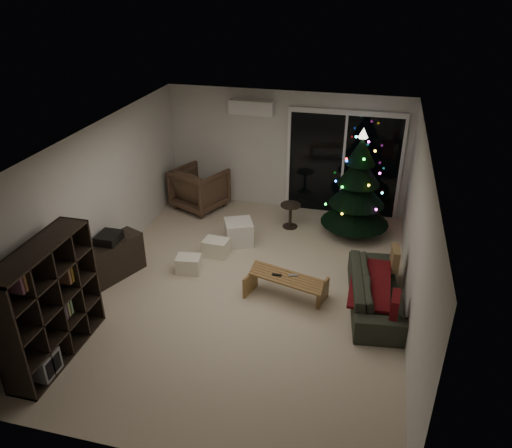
{
  "coord_description": "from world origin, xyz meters",
  "views": [
    {
      "loc": [
        1.79,
        -6.47,
        4.7
      ],
      "look_at": [
        0.1,
        0.3,
        1.05
      ],
      "focal_mm": 35.0,
      "sensor_mm": 36.0,
      "label": 1
    }
  ],
  "objects_px": {
    "coffee_table": "(286,287)",
    "christmas_tree": "(358,183)",
    "bookshelf": "(35,302)",
    "sofa": "(376,291)",
    "media_cabinet": "(112,259)",
    "armchair": "(200,188)"
  },
  "relations": [
    {
      "from": "bookshelf",
      "to": "sofa",
      "type": "xyz_separation_m",
      "value": [
        4.3,
        2.12,
        -0.55
      ]
    },
    {
      "from": "bookshelf",
      "to": "christmas_tree",
      "type": "distance_m",
      "value": 5.84
    },
    {
      "from": "bookshelf",
      "to": "coffee_table",
      "type": "height_order",
      "value": "bookshelf"
    },
    {
      "from": "armchair",
      "to": "coffee_table",
      "type": "height_order",
      "value": "armchair"
    },
    {
      "from": "media_cabinet",
      "to": "coffee_table",
      "type": "relative_size",
      "value": 0.88
    },
    {
      "from": "bookshelf",
      "to": "armchair",
      "type": "bearing_deg",
      "value": 62.01
    },
    {
      "from": "sofa",
      "to": "christmas_tree",
      "type": "xyz_separation_m",
      "value": [
        -0.49,
        2.31,
        0.78
      ]
    },
    {
      "from": "coffee_table",
      "to": "christmas_tree",
      "type": "distance_m",
      "value": 2.71
    },
    {
      "from": "media_cabinet",
      "to": "armchair",
      "type": "height_order",
      "value": "armchair"
    },
    {
      "from": "armchair",
      "to": "sofa",
      "type": "height_order",
      "value": "armchair"
    },
    {
      "from": "bookshelf",
      "to": "christmas_tree",
      "type": "bearing_deg",
      "value": 27.3
    },
    {
      "from": "sofa",
      "to": "coffee_table",
      "type": "distance_m",
      "value": 1.38
    },
    {
      "from": "bookshelf",
      "to": "media_cabinet",
      "type": "relative_size",
      "value": 1.54
    },
    {
      "from": "coffee_table",
      "to": "sofa",
      "type": "bearing_deg",
      "value": 19.73
    },
    {
      "from": "armchair",
      "to": "christmas_tree",
      "type": "bearing_deg",
      "value": -163.04
    },
    {
      "from": "bookshelf",
      "to": "coffee_table",
      "type": "distance_m",
      "value": 3.61
    },
    {
      "from": "bookshelf",
      "to": "coffee_table",
      "type": "xyz_separation_m",
      "value": [
        2.93,
        2.01,
        -0.63
      ]
    },
    {
      "from": "media_cabinet",
      "to": "coffee_table",
      "type": "distance_m",
      "value": 2.93
    },
    {
      "from": "bookshelf",
      "to": "media_cabinet",
      "type": "height_order",
      "value": "bookshelf"
    },
    {
      "from": "bookshelf",
      "to": "sofa",
      "type": "distance_m",
      "value": 4.82
    },
    {
      "from": "christmas_tree",
      "to": "sofa",
      "type": "bearing_deg",
      "value": -78.02
    },
    {
      "from": "bookshelf",
      "to": "media_cabinet",
      "type": "bearing_deg",
      "value": 68.02
    }
  ]
}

